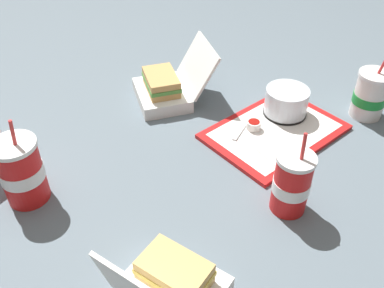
# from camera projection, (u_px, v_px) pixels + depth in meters

# --- Properties ---
(ground_plane) EXTENTS (3.20, 3.20, 0.00)m
(ground_plane) POSITION_uv_depth(u_px,v_px,m) (187.00, 153.00, 1.14)
(ground_plane) COLOR slate
(food_tray) EXTENTS (0.37, 0.27, 0.01)m
(food_tray) POSITION_uv_depth(u_px,v_px,m) (275.00, 132.00, 1.20)
(food_tray) COLOR red
(food_tray) RESTS_ON ground_plane
(cake_container) EXTENTS (0.13, 0.13, 0.08)m
(cake_container) POSITION_uv_depth(u_px,v_px,m) (286.00, 102.00, 1.24)
(cake_container) COLOR black
(cake_container) RESTS_ON food_tray
(ketchup_cup) EXTENTS (0.04, 0.04, 0.02)m
(ketchup_cup) POSITION_uv_depth(u_px,v_px,m) (254.00, 125.00, 1.19)
(ketchup_cup) COLOR white
(ketchup_cup) RESTS_ON food_tray
(napkin_stack) EXTENTS (0.11, 0.11, 0.00)m
(napkin_stack) POSITION_uv_depth(u_px,v_px,m) (284.00, 154.00, 1.12)
(napkin_stack) COLOR white
(napkin_stack) RESTS_ON food_tray
(plastic_fork) EXTENTS (0.11, 0.06, 0.00)m
(plastic_fork) POSITION_uv_depth(u_px,v_px,m) (241.00, 129.00, 1.20)
(plastic_fork) COLOR white
(plastic_fork) RESTS_ON food_tray
(clamshell_sandwich_right) EXTENTS (0.28, 0.26, 0.17)m
(clamshell_sandwich_right) POSITION_uv_depth(u_px,v_px,m) (166.00, 88.00, 1.31)
(clamshell_sandwich_right) COLOR white
(clamshell_sandwich_right) RESTS_ON ground_plane
(clamshell_sandwich_front) EXTENTS (0.22, 0.22, 0.17)m
(clamshell_sandwich_front) POSITION_uv_depth(u_px,v_px,m) (172.00, 283.00, 0.79)
(clamshell_sandwich_front) COLOR white
(clamshell_sandwich_front) RESTS_ON ground_plane
(soda_cup_back) EXTENTS (0.10, 0.10, 0.22)m
(soda_cup_back) POSITION_uv_depth(u_px,v_px,m) (21.00, 171.00, 0.97)
(soda_cup_back) COLOR red
(soda_cup_back) RESTS_ON ground_plane
(soda_cup_center) EXTENTS (0.10, 0.10, 0.20)m
(soda_cup_center) POSITION_uv_depth(u_px,v_px,m) (370.00, 95.00, 1.23)
(soda_cup_center) COLOR white
(soda_cup_center) RESTS_ON ground_plane
(soda_cup_corner) EXTENTS (0.09, 0.09, 0.21)m
(soda_cup_corner) POSITION_uv_depth(u_px,v_px,m) (292.00, 183.00, 0.94)
(soda_cup_corner) COLOR red
(soda_cup_corner) RESTS_ON ground_plane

